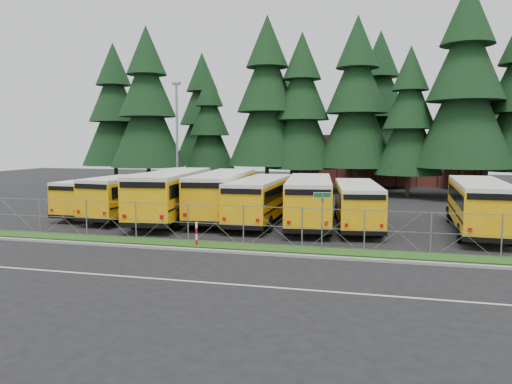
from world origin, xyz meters
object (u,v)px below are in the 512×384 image
bus_east (478,207)px  light_standard (177,138)px  bus_1 (140,196)px  bus_4 (262,201)px  bus_5 (309,202)px  street_sign (322,209)px  bus_2 (174,196)px  bus_3 (224,196)px  striped_bollard (196,234)px  bus_6 (357,205)px  bus_0 (105,196)px

bus_east → light_standard: light_standard is taller
light_standard → bus_1: bearing=-84.1°
bus_4 → bus_5: 3.11m
bus_1 → street_sign: bearing=-23.3°
bus_5 → bus_1: bearing=169.9°
bus_2 → bus_5: bearing=-5.3°
street_sign → bus_3: bearing=132.8°
bus_3 → striped_bollard: 8.77m
bus_2 → light_standard: (-3.74, 9.32, 3.88)m
light_standard → bus_6: bearing=-30.1°
bus_4 → light_standard: bearing=136.6°
bus_5 → bus_6: bus_5 is taller
bus_3 → street_sign: 11.19m
bus_5 → light_standard: 16.11m
street_sign → light_standard: light_standard is taller
street_sign → striped_bollard: 6.38m
bus_0 → bus_3: (8.87, 0.14, 0.26)m
bus_5 → striped_bollard: 8.79m
bus_6 → bus_5: bearing=173.0°
bus_5 → bus_east: 9.66m
bus_4 → light_standard: (-9.60, 8.82, 4.07)m
bus_east → light_standard: bearing=160.0°
bus_0 → street_sign: street_sign is taller
bus_3 → street_sign: size_ratio=4.26×
bus_2 → bus_5: 8.97m
bus_1 → bus_3: 5.90m
bus_4 → light_standard: 13.66m
bus_3 → light_standard: light_standard is taller
bus_4 → striped_bollard: (-1.46, -7.70, -0.84)m
bus_5 → bus_4: bearing=168.2°
bus_east → striped_bollard: size_ratio=9.53×
bus_1 → bus_2: bus_2 is taller
bus_2 → bus_4: bus_2 is taller
bus_3 → street_sign: bus_3 is taller
bus_4 → bus_east: (12.76, -0.37, 0.06)m
bus_1 → bus_6: bearing=4.1°
bus_4 → bus_east: bus_east is taller
bus_3 → bus_5: (5.96, -1.15, -0.08)m
bus_3 → bus_4: bearing=-23.3°
bus_6 → bus_1: bearing=170.4°
bus_2 → bus_4: size_ratio=1.13×
bus_4 → street_sign: 8.71m
bus_3 → striped_bollard: bearing=-86.5°
bus_2 → bus_east: bearing=-6.5°
bus_1 → bus_4: 8.73m
street_sign → light_standard: size_ratio=0.28×
bus_3 → bus_6: (8.84, -1.12, -0.21)m
bus_east → striped_bollard: bearing=-150.4°
bus_0 → bus_6: bearing=-1.4°
bus_0 → striped_bollard: bus_0 is taller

